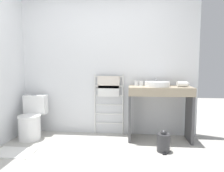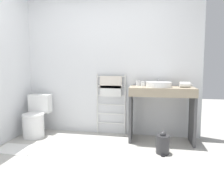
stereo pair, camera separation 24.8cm
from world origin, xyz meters
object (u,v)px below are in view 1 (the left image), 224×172
towel_radiator (109,91)px  cup_near_edge (141,84)px  sink_basin (157,84)px  cup_near_wall (136,83)px  toilet (31,121)px  hair_dryer (183,84)px  trash_bin (163,142)px

towel_radiator → cup_near_edge: towel_radiator is taller
sink_basin → cup_near_wall: 0.36m
toilet → cup_near_edge: 1.96m
sink_basin → hair_dryer: hair_dryer is taller
cup_near_edge → hair_dryer: bearing=-6.2°
trash_bin → cup_near_edge: bearing=120.0°
cup_near_edge → trash_bin: cup_near_edge is taller
cup_near_wall → trash_bin: bearing=-57.2°
towel_radiator → trash_bin: size_ratio=3.42×
towel_radiator → cup_near_wall: bearing=-8.5°
toilet → trash_bin: 2.18m
toilet → sink_basin: size_ratio=1.81×
cup_near_wall → hair_dryer: (0.73, -0.14, 0.00)m
towel_radiator → toilet: bearing=-166.4°
towel_radiator → sink_basin: size_ratio=2.72×
hair_dryer → trash_bin: (-0.35, -0.45, -0.80)m
towel_radiator → cup_near_wall: size_ratio=12.72×
cup_near_edge → hair_dryer: (0.65, -0.07, 0.00)m
towel_radiator → trash_bin: (0.86, -0.66, -0.64)m
sink_basin → hair_dryer: bearing=0.1°
toilet → cup_near_edge: bearing=5.3°
hair_dryer → trash_bin: 0.98m
cup_near_wall → trash_bin: size_ratio=0.27×
towel_radiator → sink_basin: (0.81, -0.21, 0.15)m
toilet → cup_near_wall: bearing=7.7°
sink_basin → hair_dryer: size_ratio=2.01×
toilet → sink_basin: (2.10, 0.10, 0.63)m
hair_dryer → towel_radiator: bearing=170.2°
sink_basin → trash_bin: 0.92m
toilet → towel_radiator: towel_radiator is taller
trash_bin → toilet: bearing=170.8°
cup_near_wall → cup_near_edge: bearing=-40.7°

